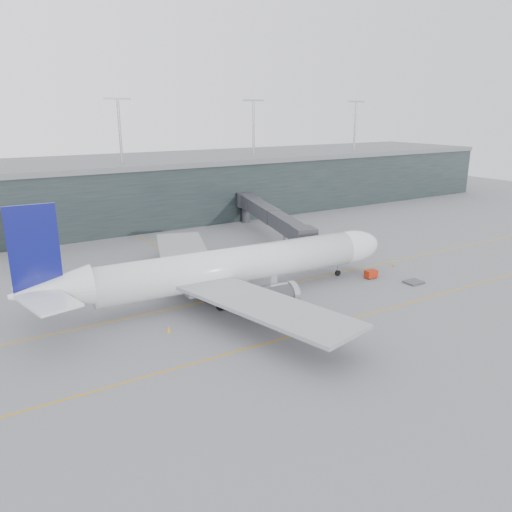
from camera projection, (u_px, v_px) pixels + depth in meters
ground at (194, 293)px, 75.71m from camera, size 320.00×320.00×0.00m
taxiline_a at (205, 301)px, 72.44m from camera, size 160.00×0.25×0.02m
taxiline_b at (265, 343)px, 59.37m from camera, size 160.00×0.25×0.02m
taxiline_lead_main at (173, 257)px, 94.56m from camera, size 0.25×60.00×0.02m
terminal at (92, 192)px, 120.94m from camera, size 240.00×36.00×29.00m
main_aircraft at (231, 267)px, 73.26m from camera, size 57.66×54.18×16.18m
jet_bridge at (255, 211)px, 109.24m from camera, size 16.16×47.30×7.34m
gse_cart at (371, 274)px, 82.33m from camera, size 2.04×1.31×1.38m
baggage_dolly at (414, 282)px, 80.14m from camera, size 2.88×2.32×0.28m
uld_a at (136, 275)px, 80.97m from camera, size 2.34×1.93×2.03m
uld_b at (159, 267)px, 84.81m from camera, size 2.68×2.43×1.99m
uld_c at (172, 268)px, 84.59m from camera, size 2.24×1.80×2.01m
cone_nose at (394, 265)px, 88.26m from camera, size 0.45×0.45×0.71m
cone_wing_stbd at (336, 324)px, 64.02m from camera, size 0.48×0.48×0.76m
cone_wing_port at (216, 265)px, 88.31m from camera, size 0.47×0.47×0.75m
cone_tail at (169, 329)px, 62.33m from camera, size 0.49×0.49×0.78m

